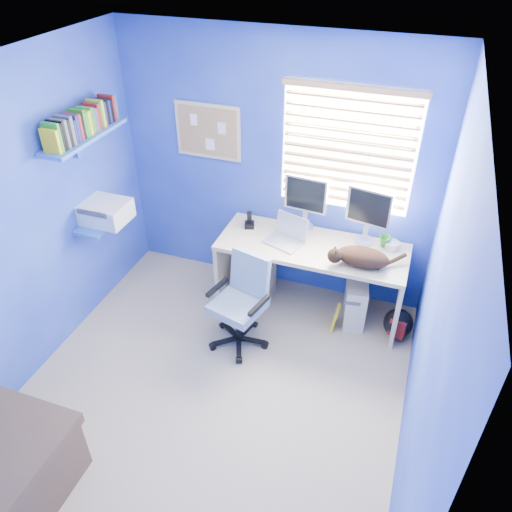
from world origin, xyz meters
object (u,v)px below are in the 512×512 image
(laptop, at_px, (284,233))
(office_chair, at_px, (241,313))
(desk, at_px, (310,278))
(cat, at_px, (363,257))
(tower_pc, at_px, (355,299))

(laptop, xyz_separation_m, office_chair, (-0.20, -0.59, -0.53))
(desk, height_order, cat, cat)
(desk, bearing_deg, cat, -17.68)
(laptop, relative_size, cat, 0.73)
(tower_pc, height_order, office_chair, office_chair)
(cat, relative_size, office_chair, 0.52)
(desk, relative_size, tower_pc, 3.81)
(tower_pc, bearing_deg, cat, -91.81)
(laptop, bearing_deg, office_chair, -90.65)
(cat, distance_m, tower_pc, 0.62)
(laptop, xyz_separation_m, tower_pc, (0.71, 0.05, -0.62))
(desk, height_order, tower_pc, desk)
(laptop, bearing_deg, tower_pc, 22.10)
(desk, relative_size, office_chair, 1.99)
(cat, bearing_deg, tower_pc, 79.66)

